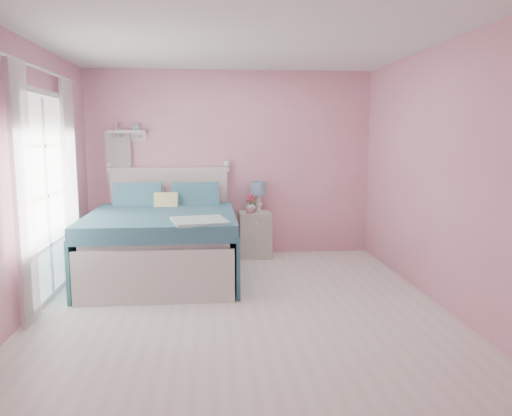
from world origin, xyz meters
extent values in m
plane|color=white|center=(0.00, 0.00, 0.00)|extent=(4.50, 4.50, 0.00)
plane|color=pink|center=(0.00, 2.25, 1.30)|extent=(4.00, 0.00, 4.00)
plane|color=pink|center=(0.00, -2.25, 1.30)|extent=(4.00, 0.00, 4.00)
plane|color=pink|center=(-2.00, 0.00, 1.30)|extent=(0.00, 4.50, 4.50)
plane|color=pink|center=(2.00, 0.00, 1.30)|extent=(0.00, 4.50, 4.50)
plane|color=white|center=(0.00, 0.00, 2.60)|extent=(4.50, 4.50, 0.00)
cube|color=silver|center=(-0.86, 1.14, 0.23)|extent=(1.59, 2.10, 0.46)
cube|color=silver|center=(-0.86, 1.14, 0.54)|extent=(1.53, 2.04, 0.16)
cube|color=silver|center=(-0.86, 2.19, 0.60)|extent=(1.62, 0.07, 1.20)
cube|color=silver|center=(-0.86, 2.19, 1.23)|extent=(1.68, 0.09, 0.06)
cube|color=silver|center=(-0.86, 0.09, 0.28)|extent=(1.62, 0.06, 0.56)
cube|color=teal|center=(-0.86, 0.99, 0.71)|extent=(1.71, 1.84, 0.18)
cube|color=#C58092|center=(-1.24, 1.87, 0.82)|extent=(0.68, 0.28, 0.43)
cube|color=#C58092|center=(-0.49, 1.87, 0.82)|extent=(0.68, 0.28, 0.43)
cube|color=#CCBC59|center=(-0.86, 1.59, 0.82)|extent=(0.30, 0.22, 0.31)
cube|color=beige|center=(0.33, 2.01, 0.32)|extent=(0.44, 0.41, 0.64)
cube|color=silver|center=(0.33, 1.82, 0.51)|extent=(0.38, 0.02, 0.16)
sphere|color=white|center=(0.33, 1.80, 0.51)|extent=(0.03, 0.03, 0.03)
cylinder|color=white|center=(0.38, 2.10, 0.65)|extent=(0.13, 0.13, 0.02)
cylinder|color=white|center=(0.38, 2.10, 0.76)|extent=(0.07, 0.07, 0.23)
cylinder|color=#6F9BBA|center=(0.38, 2.10, 0.96)|extent=(0.21, 0.21, 0.19)
imported|color=silver|center=(0.26, 2.00, 0.72)|extent=(0.15, 0.15, 0.16)
imported|color=#D28D92|center=(0.25, 1.90, 0.68)|extent=(0.12, 0.12, 0.08)
sphere|color=#BD405B|center=(0.26, 2.00, 0.87)|extent=(0.06, 0.06, 0.06)
sphere|color=#BD405B|center=(0.30, 2.02, 0.83)|extent=(0.06, 0.06, 0.06)
sphere|color=#BD405B|center=(0.22, 2.01, 0.84)|extent=(0.06, 0.06, 0.06)
sphere|color=#BD405B|center=(0.28, 1.97, 0.81)|extent=(0.06, 0.06, 0.06)
sphere|color=#BD405B|center=(0.23, 1.98, 0.82)|extent=(0.06, 0.06, 0.06)
cube|color=silver|center=(-1.41, 2.17, 1.75)|extent=(0.50, 0.14, 0.04)
cube|color=silver|center=(-1.41, 2.23, 1.68)|extent=(0.50, 0.03, 0.12)
cylinder|color=#D18C99|center=(-1.56, 2.17, 1.82)|extent=(0.06, 0.06, 0.10)
cube|color=#6F9BBA|center=(-1.29, 2.17, 1.80)|extent=(0.08, 0.06, 0.07)
cube|color=white|center=(-1.55, 2.18, 1.40)|extent=(0.34, 0.03, 0.72)
cube|color=silver|center=(-1.97, 0.40, 2.13)|extent=(0.04, 1.32, 0.06)
cube|color=silver|center=(-1.97, 0.40, 0.03)|extent=(0.04, 1.32, 0.06)
cube|color=silver|center=(-1.97, -0.23, 1.05)|extent=(0.04, 0.06, 2.10)
cube|color=silver|center=(-1.97, 1.03, 1.05)|extent=(0.04, 0.06, 2.10)
cube|color=white|center=(-1.97, 0.40, 1.08)|extent=(0.02, 1.20, 2.04)
cube|color=white|center=(-1.92, -0.34, 1.18)|extent=(0.04, 0.40, 2.32)
cube|color=white|center=(-1.92, 1.14, 1.18)|extent=(0.04, 0.40, 2.32)
camera|label=1|loc=(-0.28, -4.85, 1.70)|focal=35.00mm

